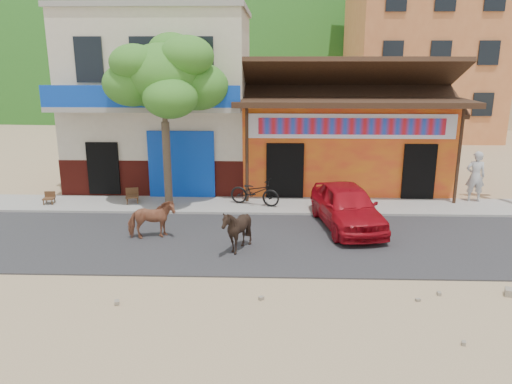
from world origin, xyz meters
TOP-DOWN VIEW (x-y plane):
  - ground at (0.00, 0.00)m, footprint 120.00×120.00m
  - road at (0.00, 2.50)m, footprint 60.00×5.00m
  - sidewalk at (0.00, 6.00)m, footprint 60.00×2.00m
  - dance_club at (2.00, 10.00)m, footprint 8.00×6.00m
  - cafe_building at (-5.50, 10.00)m, footprint 7.00×6.00m
  - apartment_front at (9.00, 24.00)m, footprint 9.00×9.00m
  - apartment_rear at (18.00, 30.00)m, footprint 8.00×8.00m
  - hillside at (0.00, 70.00)m, footprint 100.00×40.00m
  - tree at (-4.60, 5.80)m, footprint 3.00×3.00m
  - cow_tan at (-4.46, 2.61)m, footprint 1.51×1.00m
  - cow_dark at (-1.85, 1.64)m, footprint 1.48×1.41m
  - red_car at (1.50, 3.85)m, footprint 2.28×4.29m
  - scooter at (-1.50, 5.92)m, footprint 1.97×1.19m
  - pedestrian at (6.59, 6.70)m, footprint 0.73×0.52m
  - cafe_chair_left at (-6.00, 6.03)m, footprint 0.56×0.56m
  - cafe_chair_right at (-9.00, 5.80)m, footprint 0.42×0.42m

SIDE VIEW (x-z plane):
  - ground at x=0.00m, z-range 0.00..0.00m
  - road at x=0.00m, z-range 0.00..0.04m
  - sidewalk at x=0.00m, z-range 0.00..0.12m
  - cafe_chair_right at x=-9.00m, z-range 0.12..0.93m
  - scooter at x=-1.50m, z-range 0.12..1.10m
  - cafe_chair_left at x=-6.00m, z-range 0.12..1.10m
  - cow_tan at x=-4.46m, z-range 0.04..1.21m
  - cow_dark at x=-1.85m, z-range 0.04..1.33m
  - red_car at x=1.50m, z-range 0.04..1.43m
  - pedestrian at x=6.59m, z-range 0.12..2.00m
  - dance_club at x=2.00m, z-range 0.00..3.60m
  - tree at x=-4.60m, z-range 0.12..6.12m
  - cafe_building at x=-5.50m, z-range 0.00..7.00m
  - apartment_rear at x=18.00m, z-range 0.00..10.00m
  - apartment_front at x=9.00m, z-range 0.00..12.00m
  - hillside at x=0.00m, z-range 0.00..24.00m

